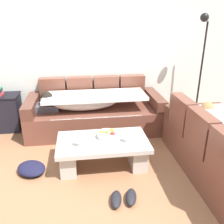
{
  "coord_description": "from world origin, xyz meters",
  "views": [
    {
      "loc": [
        -0.07,
        -2.32,
        1.92
      ],
      "look_at": [
        0.4,
        1.05,
        0.55
      ],
      "focal_mm": 38.75,
      "sensor_mm": 36.0,
      "label": 1
    }
  ],
  "objects_px": {
    "open_magazine": "(127,135)",
    "side_cabinet": "(0,113)",
    "crumpled_garment": "(31,168)",
    "couch_along_wall": "(93,112)",
    "coffee_table": "(103,149)",
    "fruit_bowl": "(108,134)",
    "wine_glass_near_right": "(128,135)",
    "floor_lamp": "(200,64)",
    "couch_near_window": "(224,152)",
    "wine_glass_near_left": "(79,138)",
    "pair_of_shoes": "(124,198)"
  },
  "relations": [
    {
      "from": "fruit_bowl",
      "to": "wine_glass_near_right",
      "type": "height_order",
      "value": "wine_glass_near_right"
    },
    {
      "from": "pair_of_shoes",
      "to": "crumpled_garment",
      "type": "relative_size",
      "value": 0.86
    },
    {
      "from": "side_cabinet",
      "to": "open_magazine",
      "type": "bearing_deg",
      "value": -31.74
    },
    {
      "from": "side_cabinet",
      "to": "wine_glass_near_left",
      "type": "bearing_deg",
      "value": -47.1
    },
    {
      "from": "coffee_table",
      "to": "crumpled_garment",
      "type": "distance_m",
      "value": 0.96
    },
    {
      "from": "coffee_table",
      "to": "wine_glass_near_left",
      "type": "distance_m",
      "value": 0.42
    },
    {
      "from": "wine_glass_near_right",
      "to": "pair_of_shoes",
      "type": "height_order",
      "value": "wine_glass_near_right"
    },
    {
      "from": "couch_near_window",
      "to": "side_cabinet",
      "type": "height_order",
      "value": "couch_near_window"
    },
    {
      "from": "couch_along_wall",
      "to": "floor_lamp",
      "type": "relative_size",
      "value": 1.18
    },
    {
      "from": "coffee_table",
      "to": "fruit_bowl",
      "type": "height_order",
      "value": "fruit_bowl"
    },
    {
      "from": "fruit_bowl",
      "to": "side_cabinet",
      "type": "distance_m",
      "value": 2.18
    },
    {
      "from": "couch_along_wall",
      "to": "wine_glass_near_left",
      "type": "distance_m",
      "value": 1.29
    },
    {
      "from": "open_magazine",
      "to": "floor_lamp",
      "type": "bearing_deg",
      "value": 28.96
    },
    {
      "from": "coffee_table",
      "to": "side_cabinet",
      "type": "height_order",
      "value": "side_cabinet"
    },
    {
      "from": "open_magazine",
      "to": "floor_lamp",
      "type": "height_order",
      "value": "floor_lamp"
    },
    {
      "from": "fruit_bowl",
      "to": "crumpled_garment",
      "type": "bearing_deg",
      "value": -173.02
    },
    {
      "from": "open_magazine",
      "to": "side_cabinet",
      "type": "relative_size",
      "value": 0.39
    },
    {
      "from": "open_magazine",
      "to": "wine_glass_near_left",
      "type": "bearing_deg",
      "value": -168.26
    },
    {
      "from": "couch_along_wall",
      "to": "crumpled_garment",
      "type": "relative_size",
      "value": 5.76
    },
    {
      "from": "coffee_table",
      "to": "wine_glass_near_left",
      "type": "height_order",
      "value": "wine_glass_near_left"
    },
    {
      "from": "pair_of_shoes",
      "to": "floor_lamp",
      "type": "bearing_deg",
      "value": 48.45
    },
    {
      "from": "wine_glass_near_right",
      "to": "wine_glass_near_left",
      "type": "bearing_deg",
      "value": -178.66
    },
    {
      "from": "coffee_table",
      "to": "floor_lamp",
      "type": "relative_size",
      "value": 0.62
    },
    {
      "from": "couch_near_window",
      "to": "couch_along_wall",
      "type": "bearing_deg",
      "value": 44.63
    },
    {
      "from": "side_cabinet",
      "to": "crumpled_garment",
      "type": "height_order",
      "value": "side_cabinet"
    },
    {
      "from": "coffee_table",
      "to": "pair_of_shoes",
      "type": "xyz_separation_m",
      "value": [
        0.15,
        -0.74,
        -0.19
      ]
    },
    {
      "from": "couch_along_wall",
      "to": "side_cabinet",
      "type": "xyz_separation_m",
      "value": [
        -1.63,
        0.23,
        -0.01
      ]
    },
    {
      "from": "couch_along_wall",
      "to": "wine_glass_near_right",
      "type": "xyz_separation_m",
      "value": [
        0.37,
        -1.24,
        0.16
      ]
    },
    {
      "from": "fruit_bowl",
      "to": "crumpled_garment",
      "type": "relative_size",
      "value": 0.7
    },
    {
      "from": "couch_along_wall",
      "to": "pair_of_shoes",
      "type": "bearing_deg",
      "value": -83.68
    },
    {
      "from": "wine_glass_near_left",
      "to": "open_magazine",
      "type": "xyz_separation_m",
      "value": [
        0.66,
        0.22,
        -0.11
      ]
    },
    {
      "from": "coffee_table",
      "to": "fruit_bowl",
      "type": "bearing_deg",
      "value": 45.74
    },
    {
      "from": "open_magazine",
      "to": "crumpled_garment",
      "type": "distance_m",
      "value": 1.35
    },
    {
      "from": "coffee_table",
      "to": "floor_lamp",
      "type": "height_order",
      "value": "floor_lamp"
    },
    {
      "from": "pair_of_shoes",
      "to": "open_magazine",
      "type": "bearing_deg",
      "value": 76.47
    },
    {
      "from": "fruit_bowl",
      "to": "wine_glass_near_left",
      "type": "bearing_deg",
      "value": -152.07
    },
    {
      "from": "coffee_table",
      "to": "pair_of_shoes",
      "type": "relative_size",
      "value": 3.48
    },
    {
      "from": "couch_along_wall",
      "to": "couch_near_window",
      "type": "xyz_separation_m",
      "value": [
        1.53,
        -1.55,
        0.0
      ]
    },
    {
      "from": "fruit_bowl",
      "to": "wine_glass_near_left",
      "type": "relative_size",
      "value": 1.69
    },
    {
      "from": "couch_along_wall",
      "to": "wine_glass_near_right",
      "type": "relative_size",
      "value": 13.87
    },
    {
      "from": "wine_glass_near_left",
      "to": "couch_along_wall",
      "type": "bearing_deg",
      "value": 78.66
    },
    {
      "from": "couch_near_window",
      "to": "wine_glass_near_right",
      "type": "height_order",
      "value": "couch_near_window"
    },
    {
      "from": "pair_of_shoes",
      "to": "crumpled_garment",
      "type": "bearing_deg",
      "value": 147.87
    },
    {
      "from": "wine_glass_near_right",
      "to": "side_cabinet",
      "type": "distance_m",
      "value": 2.49
    },
    {
      "from": "coffee_table",
      "to": "crumpled_garment",
      "type": "relative_size",
      "value": 3.0
    },
    {
      "from": "couch_along_wall",
      "to": "open_magazine",
      "type": "relative_size",
      "value": 8.22
    },
    {
      "from": "wine_glass_near_left",
      "to": "wine_glass_near_right",
      "type": "height_order",
      "value": "same"
    },
    {
      "from": "wine_glass_near_left",
      "to": "pair_of_shoes",
      "type": "distance_m",
      "value": 0.89
    },
    {
      "from": "side_cabinet",
      "to": "coffee_table",
      "type": "bearing_deg",
      "value": -38.82
    },
    {
      "from": "floor_lamp",
      "to": "coffee_table",
      "type": "bearing_deg",
      "value": -147.41
    }
  ]
}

